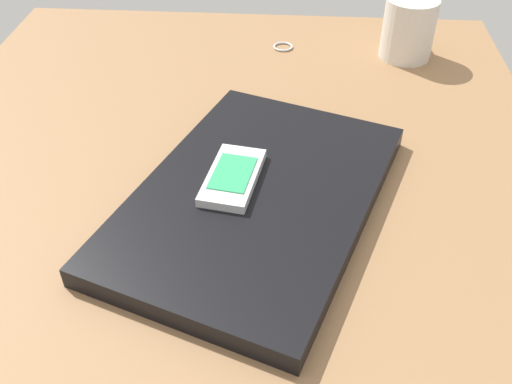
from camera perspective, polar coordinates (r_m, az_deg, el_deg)
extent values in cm
cube|color=olive|center=(59.16, -4.60, -7.47)|extent=(120.00, 80.00, 3.00)
cube|color=black|center=(62.77, 0.00, -0.58)|extent=(41.73, 34.37, 2.34)
cube|color=silver|center=(62.93, -2.30, 1.48)|extent=(10.91, 6.76, 1.02)
cube|color=#33A566|center=(62.57, -2.31, 1.90)|extent=(6.90, 5.01, 0.14)
torus|color=silver|center=(96.08, 2.67, 14.06)|extent=(3.19, 3.19, 0.36)
cylinder|color=silver|center=(94.32, 14.74, 15.26)|extent=(7.85, 7.85, 9.19)
torus|color=silver|center=(98.22, 14.41, 16.31)|extent=(6.05, 0.90, 6.05)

